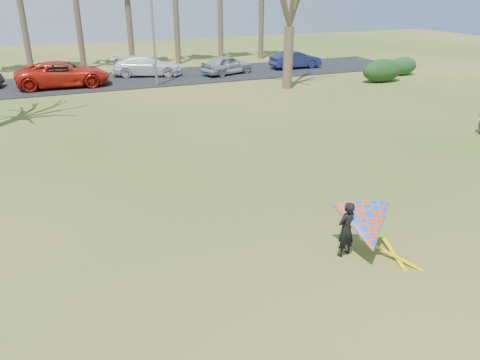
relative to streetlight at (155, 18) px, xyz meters
name	(u,v)px	position (x,y,z in m)	size (l,w,h in m)	color
ground	(268,243)	(-2.16, -22.00, -4.46)	(100.00, 100.00, 0.00)	#285412
parking_strip	(121,80)	(-2.16, 3.00, -4.43)	(46.00, 7.00, 0.06)	black
streetlight	(155,18)	(0.00, 0.00, 0.00)	(2.28, 0.18, 8.00)	gray
hedge_near	(383,71)	(15.16, -4.61, -3.66)	(3.22, 1.46, 1.61)	#143413
hedge_far	(403,66)	(18.32, -3.00, -3.77)	(2.49, 1.17, 1.38)	#163E1B
car_2	(63,74)	(-6.05, 2.02, -3.56)	(2.79, 6.05, 1.68)	red
car_3	(147,66)	(0.04, 3.94, -3.66)	(2.08, 5.12, 1.49)	white
car_4	(227,65)	(5.88, 2.26, -3.69)	(1.69, 4.19, 1.43)	#A0A5AE
car_5	(295,60)	(12.08, 2.68, -3.71)	(1.47, 4.23, 1.39)	navy
kite_flyer	(365,227)	(-0.15, -23.51, -3.62)	(2.13, 2.39, 2.02)	black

